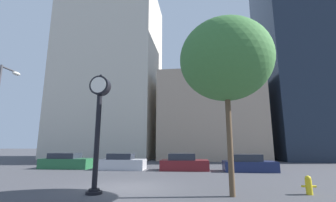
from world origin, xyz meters
TOP-DOWN VIEW (x-y plane):
  - ground_plane at (0.00, 0.00)m, footprint 200.00×200.00m
  - building_tall_tower at (-11.20, 24.00)m, footprint 15.78×12.00m
  - building_storefront_row at (5.27, 24.00)m, footprint 14.63×12.00m
  - building_glass_modern at (19.61, 24.00)m, footprint 11.11×12.00m
  - street_clock at (-1.03, -1.64)m, footprint 0.92×0.70m
  - car_green at (-8.38, 8.09)m, footprint 4.51×2.00m
  - car_silver at (-3.02, 7.85)m, footprint 3.86×1.88m
  - car_maroon at (2.25, 8.06)m, footprint 4.08×2.10m
  - car_navy at (7.46, 7.89)m, footprint 4.10×2.04m
  - fire_hydrant_near at (8.22, -0.52)m, footprint 0.59×0.26m
  - street_lamp_left at (-8.80, 0.96)m, footprint 0.36×1.57m
  - bare_tree at (4.88, -1.35)m, footprint 4.23×4.23m

SIDE VIEW (x-z plane):
  - ground_plane at x=0.00m, z-range 0.00..0.00m
  - fire_hydrant_near at x=8.22m, z-range 0.01..0.79m
  - car_navy at x=7.46m, z-range -0.11..1.25m
  - car_silver at x=-3.02m, z-range -0.10..1.27m
  - car_green at x=-8.38m, z-range -0.10..1.27m
  - car_maroon at x=2.25m, z-range -0.11..1.28m
  - street_clock at x=-1.03m, z-range 0.71..6.14m
  - street_lamp_left at x=-8.80m, z-range 1.10..8.21m
  - bare_tree at x=4.88m, z-range 2.02..9.88m
  - building_storefront_row at x=5.27m, z-range 0.00..12.42m
  - building_tall_tower at x=-11.20m, z-range 0.00..28.13m
  - building_glass_modern at x=19.61m, z-range 0.00..31.69m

